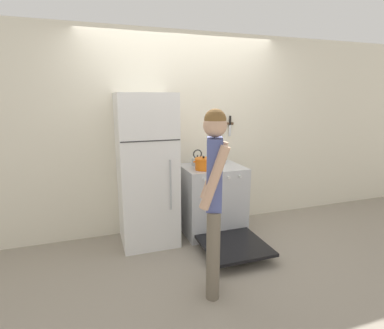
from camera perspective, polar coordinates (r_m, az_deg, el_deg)
ground_plane at (r=4.27m, az=-1.67°, el=-11.37°), size 14.00×14.00×0.00m
wall_back at (r=3.96m, az=-1.91°, el=5.92°), size 10.00×0.06×2.55m
refrigerator at (r=3.57m, az=-8.59°, el=-1.14°), size 0.65×0.65×1.79m
stove_range at (r=3.90m, az=4.06°, el=-6.86°), size 0.76×1.32×0.88m
dutch_oven_pot at (r=3.62m, az=2.21°, el=0.14°), size 0.26×0.22×0.17m
tea_kettle at (r=3.85m, az=1.08°, el=0.76°), size 0.19×0.15×0.21m
utensil_jar at (r=3.99m, az=5.77°, el=1.16°), size 0.10×0.10×0.24m
person at (r=2.55m, az=4.21°, el=-5.53°), size 0.35×0.40×1.65m
wall_knife_strip at (r=4.10m, az=5.94°, el=7.77°), size 0.31×0.03×0.28m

